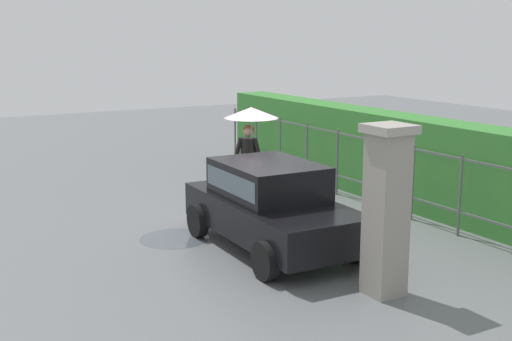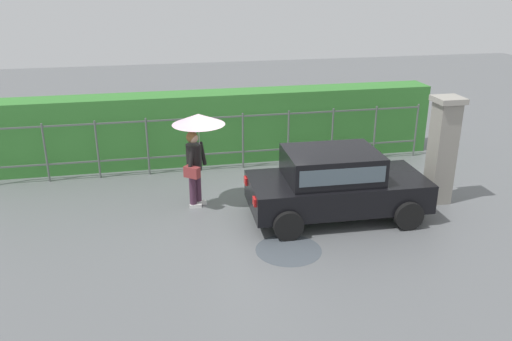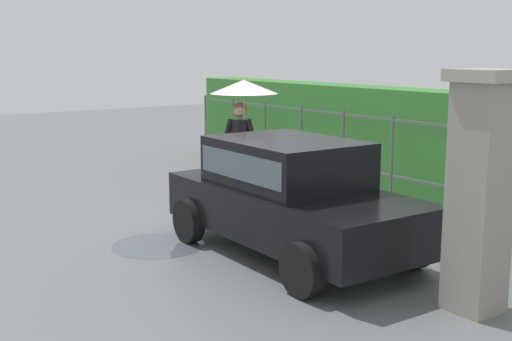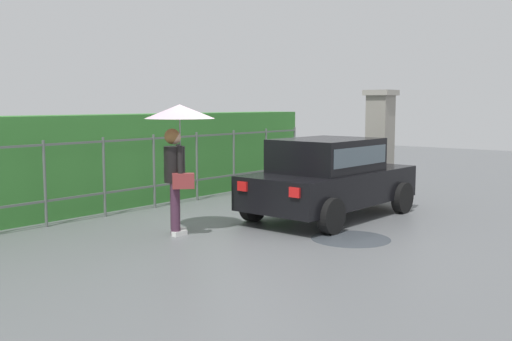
# 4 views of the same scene
# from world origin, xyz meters

# --- Properties ---
(ground_plane) EXTENTS (40.00, 40.00, 0.00)m
(ground_plane) POSITION_xyz_m (0.00, 0.00, 0.00)
(ground_plane) COLOR slate
(car) EXTENTS (3.77, 1.93, 1.48)m
(car) POSITION_xyz_m (1.37, -0.66, 0.80)
(car) COLOR black
(car) RESTS_ON ground
(pedestrian) EXTENTS (1.13, 1.13, 2.11)m
(pedestrian) POSITION_xyz_m (-1.38, 0.48, 1.64)
(pedestrian) COLOR #47283D
(pedestrian) RESTS_ON ground
(gate_pillar) EXTENTS (0.60, 0.60, 2.42)m
(gate_pillar) POSITION_xyz_m (3.95, -0.35, 1.24)
(gate_pillar) COLOR gray
(gate_pillar) RESTS_ON ground
(fence_section) EXTENTS (11.12, 0.05, 1.50)m
(fence_section) POSITION_xyz_m (-0.61, 2.66, 0.83)
(fence_section) COLOR #59605B
(fence_section) RESTS_ON ground
(hedge_row) EXTENTS (12.07, 0.90, 1.90)m
(hedge_row) POSITION_xyz_m (-0.61, 3.45, 0.95)
(hedge_row) COLOR #387F33
(hedge_row) RESTS_ON ground
(puddle_near) EXTENTS (1.26, 1.26, 0.00)m
(puddle_near) POSITION_xyz_m (0.06, -1.89, 0.00)
(puddle_near) COLOR #4C545B
(puddle_near) RESTS_ON ground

